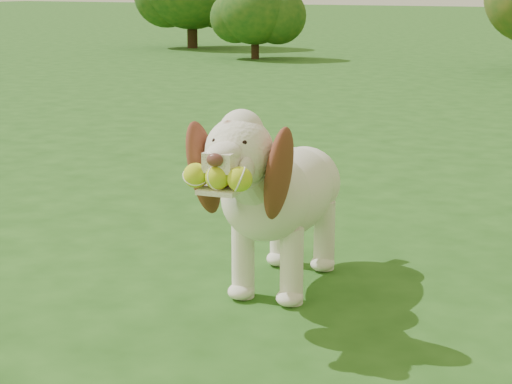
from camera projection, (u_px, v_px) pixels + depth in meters
The scene contains 3 objects.
ground at pixel (437, 302), 3.00m from camera, with size 80.00×80.00×0.00m, color #1F4B15.
dog at pixel (278, 189), 3.03m from camera, with size 0.45×1.09×0.71m.
shrub_a at pixel (255, 12), 12.55m from camera, with size 1.13×1.13×1.17m.
Camera 1 is at (0.81, -2.78, 1.08)m, focal length 60.00 mm.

